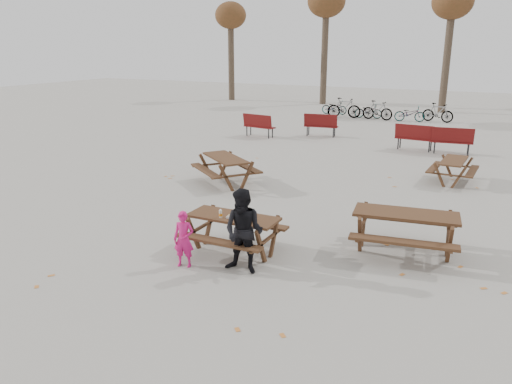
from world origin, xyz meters
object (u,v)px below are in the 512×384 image
at_px(child, 184,239).
at_px(picnic_table_far, 453,171).
at_px(soda_bottle, 221,214).
at_px(picnic_table_east, 404,233).
at_px(adult, 244,231).
at_px(food_tray, 231,217).
at_px(picnic_table_north, 226,171).
at_px(main_picnic_table, 233,225).

bearing_deg(child, picnic_table_far, 50.25).
xyz_separation_m(soda_bottle, picnic_table_east, (3.22, 1.66, -0.42)).
xyz_separation_m(soda_bottle, adult, (0.77, -0.48, -0.06)).
bearing_deg(child, food_tray, 40.89).
xyz_separation_m(picnic_table_east, picnic_table_north, (-5.74, 2.92, -0.02)).
relative_size(picnic_table_north, picnic_table_far, 1.18).
bearing_deg(picnic_table_far, adult, 164.56).
relative_size(picnic_table_east, picnic_table_north, 1.05).
bearing_deg(picnic_table_north, picnic_table_east, 10.29).
relative_size(main_picnic_table, soda_bottle, 10.59).
distance_m(main_picnic_table, picnic_table_far, 8.30).
distance_m(adult, picnic_table_far, 8.73).
bearing_deg(soda_bottle, main_picnic_table, 47.49).
bearing_deg(adult, main_picnic_table, 127.88).
bearing_deg(picnic_table_far, food_tray, 159.78).
xyz_separation_m(food_tray, adult, (0.56, -0.54, -0.01)).
relative_size(adult, picnic_table_north, 0.82).
distance_m(picnic_table_north, picnic_table_far, 6.83).
height_order(main_picnic_table, food_tray, food_tray).
bearing_deg(child, soda_bottle, 50.46).
relative_size(soda_bottle, picnic_table_far, 0.11).
bearing_deg(soda_bottle, child, -114.02).
distance_m(food_tray, child, 1.03).
bearing_deg(adult, picnic_table_east, 37.74).
bearing_deg(picnic_table_north, food_tray, -21.67).
bearing_deg(adult, child, -168.65).
relative_size(adult, picnic_table_far, 0.97).
bearing_deg(main_picnic_table, picnic_table_north, 121.54).
distance_m(main_picnic_table, picnic_table_north, 5.15).
distance_m(food_tray, picnic_table_far, 8.42).
xyz_separation_m(picnic_table_east, picnic_table_far, (0.29, 6.14, -0.08)).
xyz_separation_m(picnic_table_north, picnic_table_far, (6.03, 3.21, -0.06)).
height_order(adult, picnic_table_north, adult).
bearing_deg(adult, food_tray, 132.70).
xyz_separation_m(child, adult, (1.11, 0.29, 0.24)).
relative_size(adult, picnic_table_east, 0.79).
height_order(child, picnic_table_north, child).
bearing_deg(picnic_table_east, child, -153.69).
xyz_separation_m(adult, picnic_table_east, (2.46, 2.14, -0.35)).
height_order(picnic_table_east, picnic_table_north, picnic_table_east).
xyz_separation_m(adult, picnic_table_north, (-3.28, 5.06, -0.37)).
bearing_deg(food_tray, main_picnic_table, 103.00).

